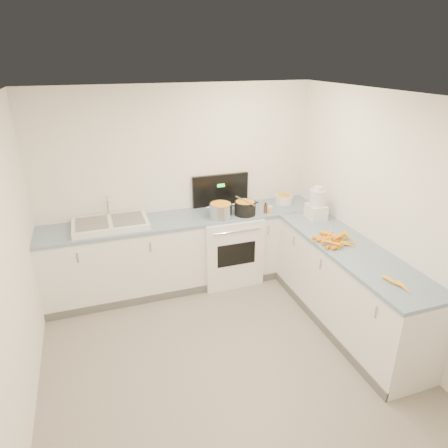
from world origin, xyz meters
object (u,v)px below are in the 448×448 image
object	(u,v)px
stove	(227,245)
mixing_bowl	(284,199)
spice_jar	(270,211)
steel_pot	(221,212)
sink	(110,224)
food_processor	(317,205)
black_pot	(245,209)
extract_bottle	(265,209)

from	to	relation	value
stove	mixing_bowl	world-z (taller)	stove
spice_jar	steel_pot	bearing A→B (deg)	172.47
sink	food_processor	size ratio (longest dim) A/B	2.10
steel_pot	black_pot	size ratio (longest dim) A/B	1.05
black_pot	food_processor	xyz separation A→B (m)	(0.77, -0.41, 0.10)
spice_jar	food_processor	distance (m)	0.58
steel_pot	food_processor	size ratio (longest dim) A/B	0.68
stove	steel_pot	xyz separation A→B (m)	(-0.14, -0.14, 0.55)
sink	black_pot	size ratio (longest dim) A/B	3.23
sink	mixing_bowl	world-z (taller)	sink
mixing_bowl	extract_bottle	xyz separation A→B (m)	(-0.38, -0.25, 0.00)
stove	black_pot	distance (m)	0.59
stove	mixing_bowl	size ratio (longest dim) A/B	5.76
stove	sink	size ratio (longest dim) A/B	1.58
mixing_bowl	food_processor	bearing A→B (deg)	-79.02
black_pot	spice_jar	xyz separation A→B (m)	(0.30, -0.09, -0.03)
stove	extract_bottle	bearing A→B (deg)	-21.09
sink	mixing_bowl	bearing A→B (deg)	1.57
sink	extract_bottle	world-z (taller)	sink
steel_pot	food_processor	bearing A→B (deg)	-20.11
extract_bottle	stove	bearing A→B (deg)	158.91
sink	black_pot	bearing A→B (deg)	-5.36
black_pot	food_processor	distance (m)	0.88
sink	stove	bearing A→B (deg)	-0.62
mixing_bowl	black_pot	bearing A→B (deg)	-161.61
steel_pot	spice_jar	xyz separation A→B (m)	(0.63, -0.08, -0.04)
mixing_bowl	extract_bottle	distance (m)	0.46
stove	spice_jar	distance (m)	0.74
mixing_bowl	extract_bottle	world-z (taller)	extract_bottle
sink	black_pot	world-z (taller)	sink
stove	sink	distance (m)	1.54
steel_pot	mixing_bowl	world-z (taller)	steel_pot
sink	spice_jar	size ratio (longest dim) A/B	9.59
food_processor	steel_pot	bearing A→B (deg)	159.89
sink	spice_jar	xyz separation A→B (m)	(1.94, -0.24, 0.01)
sink	spice_jar	world-z (taller)	sink
mixing_bowl	food_processor	world-z (taller)	food_processor
stove	mixing_bowl	xyz separation A→B (m)	(0.83, 0.08, 0.52)
sink	steel_pot	distance (m)	1.32
sink	steel_pot	size ratio (longest dim) A/B	3.07
spice_jar	mixing_bowl	bearing A→B (deg)	41.54
black_pot	food_processor	bearing A→B (deg)	-27.89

